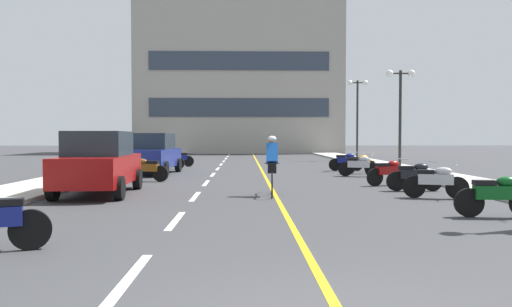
# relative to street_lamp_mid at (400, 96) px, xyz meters

# --- Properties ---
(ground_plane) EXTENTS (140.00, 140.00, 0.00)m
(ground_plane) POSITION_rel_street_lamp_mid_xyz_m (-7.20, 0.05, -3.72)
(ground_plane) COLOR #38383A
(curb_left) EXTENTS (2.40, 72.00, 0.12)m
(curb_left) POSITION_rel_street_lamp_mid_xyz_m (-14.40, 3.05, -3.66)
(curb_left) COLOR #B7B2A8
(curb_left) RESTS_ON ground
(curb_right) EXTENTS (2.40, 72.00, 0.12)m
(curb_right) POSITION_rel_street_lamp_mid_xyz_m (0.00, 3.05, -3.66)
(curb_right) COLOR #B7B2A8
(curb_right) RESTS_ON ground
(lane_dash_0) EXTENTS (0.14, 2.20, 0.01)m
(lane_dash_0) POSITION_rel_street_lamp_mid_xyz_m (-9.20, -18.95, -3.72)
(lane_dash_0) COLOR silver
(lane_dash_0) RESTS_ON ground
(lane_dash_1) EXTENTS (0.14, 2.20, 0.01)m
(lane_dash_1) POSITION_rel_street_lamp_mid_xyz_m (-9.20, -14.95, -3.72)
(lane_dash_1) COLOR silver
(lane_dash_1) RESTS_ON ground
(lane_dash_2) EXTENTS (0.14, 2.20, 0.01)m
(lane_dash_2) POSITION_rel_street_lamp_mid_xyz_m (-9.20, -10.95, -3.72)
(lane_dash_2) COLOR silver
(lane_dash_2) RESTS_ON ground
(lane_dash_3) EXTENTS (0.14, 2.20, 0.01)m
(lane_dash_3) POSITION_rel_street_lamp_mid_xyz_m (-9.20, -6.95, -3.72)
(lane_dash_3) COLOR silver
(lane_dash_3) RESTS_ON ground
(lane_dash_4) EXTENTS (0.14, 2.20, 0.01)m
(lane_dash_4) POSITION_rel_street_lamp_mid_xyz_m (-9.20, -2.95, -3.72)
(lane_dash_4) COLOR silver
(lane_dash_4) RESTS_ON ground
(lane_dash_5) EXTENTS (0.14, 2.20, 0.01)m
(lane_dash_5) POSITION_rel_street_lamp_mid_xyz_m (-9.20, 1.05, -3.72)
(lane_dash_5) COLOR silver
(lane_dash_5) RESTS_ON ground
(lane_dash_6) EXTENTS (0.14, 2.20, 0.01)m
(lane_dash_6) POSITION_rel_street_lamp_mid_xyz_m (-9.20, 5.05, -3.72)
(lane_dash_6) COLOR silver
(lane_dash_6) RESTS_ON ground
(lane_dash_7) EXTENTS (0.14, 2.20, 0.01)m
(lane_dash_7) POSITION_rel_street_lamp_mid_xyz_m (-9.20, 9.05, -3.72)
(lane_dash_7) COLOR silver
(lane_dash_7) RESTS_ON ground
(lane_dash_8) EXTENTS (0.14, 2.20, 0.01)m
(lane_dash_8) POSITION_rel_street_lamp_mid_xyz_m (-9.20, 13.05, -3.72)
(lane_dash_8) COLOR silver
(lane_dash_8) RESTS_ON ground
(lane_dash_9) EXTENTS (0.14, 2.20, 0.01)m
(lane_dash_9) POSITION_rel_street_lamp_mid_xyz_m (-9.20, 17.05, -3.72)
(lane_dash_9) COLOR silver
(lane_dash_9) RESTS_ON ground
(lane_dash_10) EXTENTS (0.14, 2.20, 0.01)m
(lane_dash_10) POSITION_rel_street_lamp_mid_xyz_m (-9.20, 21.05, -3.72)
(lane_dash_10) COLOR silver
(lane_dash_10) RESTS_ON ground
(lane_dash_11) EXTENTS (0.14, 2.20, 0.01)m
(lane_dash_11) POSITION_rel_street_lamp_mid_xyz_m (-9.20, 25.05, -3.72)
(lane_dash_11) COLOR silver
(lane_dash_11) RESTS_ON ground
(centre_line_yellow) EXTENTS (0.12, 66.00, 0.01)m
(centre_line_yellow) POSITION_rel_street_lamp_mid_xyz_m (-6.95, 3.05, -3.72)
(centre_line_yellow) COLOR gold
(centre_line_yellow) RESTS_ON ground
(office_building) EXTENTS (20.92, 9.51, 15.13)m
(office_building) POSITION_rel_street_lamp_mid_xyz_m (-8.26, 28.75, 3.84)
(office_building) COLOR #9E998E
(office_building) RESTS_ON ground
(street_lamp_mid) EXTENTS (1.46, 0.36, 4.89)m
(street_lamp_mid) POSITION_rel_street_lamp_mid_xyz_m (0.00, 0.00, 0.00)
(street_lamp_mid) COLOR black
(street_lamp_mid) RESTS_ON curb_right
(street_lamp_far) EXTENTS (1.46, 0.36, 5.52)m
(street_lamp_far) POSITION_rel_street_lamp_mid_xyz_m (0.16, 10.11, 0.40)
(street_lamp_far) COLOR black
(street_lamp_far) RESTS_ON curb_right
(parked_car_near) EXTENTS (2.06, 4.27, 1.82)m
(parked_car_near) POSITION_rel_street_lamp_mid_xyz_m (-12.01, -10.39, -2.81)
(parked_car_near) COLOR black
(parked_car_near) RESTS_ON ground
(parked_car_mid) EXTENTS (2.15, 4.31, 1.82)m
(parked_car_mid) POSITION_rel_street_lamp_mid_xyz_m (-11.89, -2.48, -2.81)
(parked_car_mid) COLOR black
(parked_car_mid) RESTS_ON ground
(motorcycle_1) EXTENTS (1.70, 0.60, 0.92)m
(motorcycle_1) POSITION_rel_street_lamp_mid_xyz_m (-2.63, -14.74, -3.25)
(motorcycle_1) COLOR black
(motorcycle_1) RESTS_ON ground
(motorcycle_2) EXTENTS (1.66, 0.75, 0.92)m
(motorcycle_2) POSITION_rel_street_lamp_mid_xyz_m (-2.67, -11.56, -3.25)
(motorcycle_2) COLOR black
(motorcycle_2) RESTS_ON ground
(motorcycle_3) EXTENTS (1.70, 0.60, 0.92)m
(motorcycle_3) POSITION_rel_street_lamp_mid_xyz_m (-2.61, -9.73, -3.25)
(motorcycle_3) COLOR black
(motorcycle_3) RESTS_ON ground
(motorcycle_4) EXTENTS (1.63, 0.81, 0.92)m
(motorcycle_4) POSITION_rel_street_lamp_mid_xyz_m (-2.90, -8.00, -3.25)
(motorcycle_4) COLOR black
(motorcycle_4) RESTS_ON ground
(motorcycle_5) EXTENTS (1.68, 0.66, 0.92)m
(motorcycle_5) POSITION_rel_street_lamp_mid_xyz_m (-11.47, -6.21, -3.25)
(motorcycle_5) COLOR black
(motorcycle_5) RESTS_ON ground
(motorcycle_6) EXTENTS (1.65, 0.77, 0.92)m
(motorcycle_6) POSITION_rel_street_lamp_mid_xyz_m (-3.02, -4.14, -3.25)
(motorcycle_6) COLOR black
(motorcycle_6) RESTS_ON ground
(motorcycle_7) EXTENTS (1.64, 0.78, 0.92)m
(motorcycle_7) POSITION_rel_street_lamp_mid_xyz_m (-2.63, -2.64, -3.25)
(motorcycle_7) COLOR black
(motorcycle_7) RESTS_ON ground
(motorcycle_8) EXTENTS (1.70, 0.60, 0.92)m
(motorcycle_8) POSITION_rel_street_lamp_mid_xyz_m (-2.82, -0.56, -3.25)
(motorcycle_8) COLOR black
(motorcycle_8) RESTS_ON ground
(motorcycle_9) EXTENTS (1.69, 0.61, 0.92)m
(motorcycle_9) POSITION_rel_street_lamp_mid_xyz_m (-11.75, 1.04, -3.25)
(motorcycle_9) COLOR black
(motorcycle_9) RESTS_ON ground
(motorcycle_10) EXTENTS (1.66, 0.72, 0.92)m
(motorcycle_10) POSITION_rel_street_lamp_mid_xyz_m (-11.46, 2.83, -3.25)
(motorcycle_10) COLOR black
(motorcycle_10) RESTS_ON ground
(cyclist_rider) EXTENTS (0.42, 1.77, 1.71)m
(cyclist_rider) POSITION_rel_street_lamp_mid_xyz_m (-7.05, -10.80, -2.83)
(cyclist_rider) COLOR black
(cyclist_rider) RESTS_ON ground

